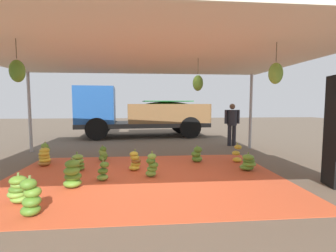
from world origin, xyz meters
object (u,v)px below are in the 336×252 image
at_px(cargo_truck_main, 137,112).
at_px(worker_0, 232,121).
at_px(banana_bunch_1, 19,190).
at_px(banana_bunch_4, 248,163).
at_px(banana_bunch_2, 103,154).
at_px(banana_bunch_9, 45,153).
at_px(banana_bunch_7, 44,157).
at_px(banana_bunch_12, 237,154).
at_px(banana_bunch_6, 103,172).
at_px(banana_bunch_10, 135,161).
at_px(banana_bunch_5, 78,163).
at_px(banana_bunch_0, 31,198).
at_px(banana_bunch_3, 72,175).
at_px(banana_bunch_11, 152,166).
at_px(banana_bunch_8, 197,155).

bearing_deg(cargo_truck_main, worker_0, -40.36).
height_order(banana_bunch_1, banana_bunch_4, banana_bunch_1).
bearing_deg(banana_bunch_2, banana_bunch_9, 179.56).
height_order(banana_bunch_7, banana_bunch_12, banana_bunch_12).
bearing_deg(banana_bunch_6, banana_bunch_10, 49.53).
relative_size(banana_bunch_4, banana_bunch_5, 0.96).
xyz_separation_m(banana_bunch_2, banana_bunch_7, (-1.41, -0.44, 0.03)).
height_order(banana_bunch_12, worker_0, worker_0).
relative_size(banana_bunch_4, banana_bunch_9, 0.79).
distance_m(banana_bunch_0, banana_bunch_9, 3.61).
relative_size(banana_bunch_3, cargo_truck_main, 0.09).
bearing_deg(cargo_truck_main, banana_bunch_1, -101.41).
relative_size(banana_bunch_6, cargo_truck_main, 0.07).
height_order(banana_bunch_5, cargo_truck_main, cargo_truck_main).
relative_size(banana_bunch_2, cargo_truck_main, 0.07).
xyz_separation_m(banana_bunch_11, worker_0, (3.17, 3.85, 0.69)).
distance_m(banana_bunch_9, banana_bunch_12, 5.28).
bearing_deg(banana_bunch_8, banana_bunch_1, -143.72).
relative_size(banana_bunch_3, banana_bunch_4, 1.28).
distance_m(banana_bunch_6, banana_bunch_8, 2.72).
distance_m(banana_bunch_1, banana_bunch_9, 3.00).
relative_size(banana_bunch_0, banana_bunch_4, 1.31).
height_order(banana_bunch_4, banana_bunch_11, banana_bunch_11).
relative_size(banana_bunch_7, cargo_truck_main, 0.08).
bearing_deg(banana_bunch_3, cargo_truck_main, 82.35).
relative_size(banana_bunch_0, banana_bunch_8, 1.25).
distance_m(banana_bunch_7, banana_bunch_11, 2.99).
relative_size(banana_bunch_0, banana_bunch_5, 1.26).
distance_m(banana_bunch_4, worker_0, 3.72).
height_order(banana_bunch_9, cargo_truck_main, cargo_truck_main).
height_order(banana_bunch_0, banana_bunch_7, banana_bunch_0).
bearing_deg(banana_bunch_4, banana_bunch_12, 87.10).
bearing_deg(banana_bunch_10, banana_bunch_8, 23.16).
xyz_separation_m(banana_bunch_2, banana_bunch_11, (1.33, -1.63, 0.04)).
xyz_separation_m(banana_bunch_0, banana_bunch_4, (4.10, 2.09, -0.07)).
xyz_separation_m(banana_bunch_5, banana_bunch_11, (1.75, -0.61, 0.05)).
distance_m(banana_bunch_6, banana_bunch_7, 2.20).
bearing_deg(banana_bunch_4, banana_bunch_3, -167.02).
bearing_deg(banana_bunch_5, banana_bunch_4, -4.40).
relative_size(banana_bunch_3, banana_bunch_6, 1.27).
bearing_deg(banana_bunch_7, banana_bunch_8, 1.05).
height_order(banana_bunch_1, worker_0, worker_0).
relative_size(banana_bunch_8, cargo_truck_main, 0.07).
bearing_deg(banana_bunch_0, banana_bunch_9, 107.90).
xyz_separation_m(banana_bunch_5, cargo_truck_main, (1.23, 6.37, 0.99)).
relative_size(banana_bunch_0, worker_0, 0.36).
height_order(banana_bunch_5, banana_bunch_11, banana_bunch_11).
bearing_deg(worker_0, banana_bunch_6, -136.06).
height_order(cargo_truck_main, worker_0, cargo_truck_main).
height_order(banana_bunch_7, banana_bunch_10, banana_bunch_7).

